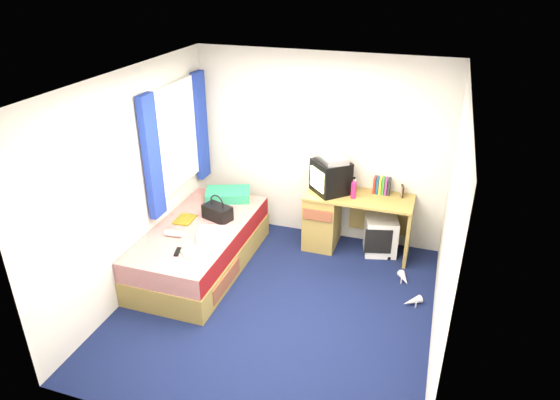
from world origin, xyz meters
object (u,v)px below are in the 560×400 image
(handbag, at_px, (217,212))
(vcr, at_px, (332,158))
(picture_frame, at_px, (402,191))
(aerosol_can, at_px, (354,186))
(storage_cube, at_px, (381,235))
(pillow, at_px, (228,195))
(towel, at_px, (213,235))
(colour_swatch_fan, at_px, (185,254))
(magazine, at_px, (185,219))
(white_heels, at_px, (408,290))
(desk, at_px, (336,217))
(water_bottle, at_px, (174,234))
(crt_tv, at_px, (331,177))
(remote_control, at_px, (178,252))
(pink_water_bottle, at_px, (354,191))
(bed, at_px, (201,247))

(handbag, bearing_deg, vcr, 51.09)
(picture_frame, xyz_separation_m, aerosol_can, (-0.58, -0.08, 0.02))
(picture_frame, bearing_deg, storage_cube, -161.24)
(pillow, bearing_deg, towel, -75.88)
(storage_cube, xyz_separation_m, picture_frame, (0.19, 0.13, 0.58))
(colour_swatch_fan, bearing_deg, towel, 70.16)
(towel, distance_m, colour_swatch_fan, 0.41)
(vcr, height_order, magazine, vcr)
(towel, height_order, white_heels, towel)
(handbag, height_order, white_heels, handbag)
(desk, bearing_deg, colour_swatch_fan, -129.38)
(water_bottle, bearing_deg, magazine, 100.63)
(aerosol_can, distance_m, water_bottle, 2.23)
(towel, relative_size, water_bottle, 1.56)
(storage_cube, distance_m, towel, 2.12)
(aerosol_can, xyz_separation_m, towel, (-1.33, -1.25, -0.25))
(storage_cube, bearing_deg, vcr, 167.18)
(picture_frame, bearing_deg, crt_tv, 175.22)
(colour_swatch_fan, height_order, remote_control, remote_control)
(aerosol_can, height_order, remote_control, aerosol_can)
(towel, bearing_deg, crt_tv, 48.36)
(storage_cube, distance_m, picture_frame, 0.63)
(handbag, height_order, magazine, handbag)
(towel, bearing_deg, aerosol_can, 43.11)
(storage_cube, bearing_deg, handbag, -172.33)
(pink_water_bottle, distance_m, colour_swatch_fan, 2.13)
(white_heels, bearing_deg, remote_control, -161.02)
(aerosol_can, bearing_deg, crt_tv, -166.93)
(vcr, xyz_separation_m, handbag, (-1.20, -0.74, -0.56))
(bed, bearing_deg, handbag, 62.73)
(crt_tv, height_order, towel, crt_tv)
(storage_cube, distance_m, aerosol_can, 0.72)
(storage_cube, distance_m, handbag, 2.05)
(desk, height_order, towel, desk)
(storage_cube, xyz_separation_m, colour_swatch_fan, (-1.86, -1.59, 0.31))
(towel, bearing_deg, water_bottle, -168.69)
(crt_tv, bearing_deg, remote_control, -83.18)
(picture_frame, distance_m, handbag, 2.24)
(desk, xyz_separation_m, storage_cube, (0.57, 0.02, -0.17))
(storage_cube, xyz_separation_m, water_bottle, (-2.15, -1.29, 0.34))
(handbag, xyz_separation_m, white_heels, (2.29, -0.01, -0.59))
(crt_tv, distance_m, handbag, 1.44)
(pink_water_bottle, bearing_deg, remote_control, -137.10)
(white_heels, bearing_deg, magazine, -176.98)
(storage_cube, xyz_separation_m, handbag, (-1.86, -0.76, 0.39))
(storage_cube, xyz_separation_m, magazine, (-2.22, -0.91, 0.31))
(bed, relative_size, desk, 1.54)
(bed, xyz_separation_m, colour_swatch_fan, (0.13, -0.59, 0.28))
(desk, bearing_deg, white_heels, -36.66)
(pillow, bearing_deg, remote_control, -89.23)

